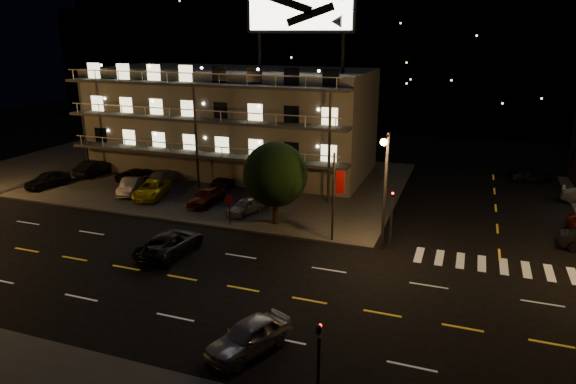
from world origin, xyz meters
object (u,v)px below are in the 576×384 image
(road_car_west, at_px, (171,243))
(lot_car_4, at_px, (245,206))
(lot_car_7, at_px, (163,176))
(road_car_east, at_px, (249,336))
(lot_car_2, at_px, (152,189))
(tree, at_px, (275,176))

(road_car_west, bearing_deg, lot_car_4, -96.93)
(lot_car_7, distance_m, road_car_east, 28.67)
(lot_car_2, bearing_deg, road_car_west, -65.72)
(tree, bearing_deg, lot_car_4, 156.94)
(road_car_east, bearing_deg, lot_car_2, 157.58)
(lot_car_2, relative_size, road_car_east, 1.14)
(lot_car_7, relative_size, road_car_east, 1.07)
(road_car_east, relative_size, road_car_west, 0.82)
(lot_car_4, bearing_deg, tree, -5.71)
(lot_car_2, bearing_deg, road_car_east, -61.23)
(lot_car_7, xyz_separation_m, road_car_east, (18.65, -21.77, -0.08))
(lot_car_4, distance_m, lot_car_7, 12.11)
(road_car_east, bearing_deg, lot_car_7, 153.99)
(lot_car_2, height_order, road_car_east, lot_car_2)
(lot_car_4, height_order, road_car_west, road_car_west)
(lot_car_7, bearing_deg, lot_car_2, 101.26)
(road_car_east, distance_m, road_car_west, 12.31)
(tree, height_order, lot_car_2, tree)
(lot_car_2, xyz_separation_m, lot_car_4, (9.55, -1.14, -0.08))
(tree, relative_size, lot_car_7, 1.34)
(road_car_west, bearing_deg, lot_car_2, -46.88)
(lot_car_2, xyz_separation_m, road_car_east, (17.26, -17.76, -0.09))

